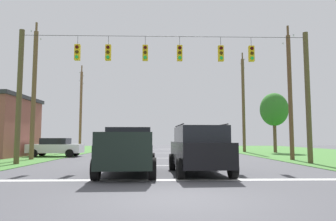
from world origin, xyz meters
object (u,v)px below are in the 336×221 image
at_px(suv_black, 199,149).
at_px(utility_pole_far_right, 243,103).
at_px(distant_car_crossing_white, 56,147).
at_px(utility_pole_mid_left, 34,92).
at_px(overhead_signal_span, 165,85).
at_px(utility_pole_mid_right, 290,94).
at_px(pickup_truck, 128,151).
at_px(utility_pole_far_left, 81,109).
at_px(tree_roadside_right, 274,110).

height_order(suv_black, utility_pole_far_right, utility_pole_far_right).
bearing_deg(suv_black, distant_car_crossing_white, 128.82).
xyz_separation_m(suv_black, distant_car_crossing_white, (-10.22, 12.70, -0.27)).
relative_size(utility_pole_far_right, utility_pole_mid_left, 1.13).
height_order(overhead_signal_span, utility_pole_mid_right, utility_pole_mid_right).
height_order(pickup_truck, utility_pole_mid_left, utility_pole_mid_left).
distance_m(utility_pole_far_left, tree_roadside_right, 21.36).
xyz_separation_m(overhead_signal_span, distant_car_crossing_white, (-8.88, 7.61, -3.85)).
relative_size(utility_pole_far_right, utility_pole_far_left, 1.13).
height_order(overhead_signal_span, suv_black, overhead_signal_span).
relative_size(distant_car_crossing_white, utility_pole_mid_left, 0.43).
distance_m(pickup_truck, utility_pole_far_left, 23.67).
bearing_deg(utility_pole_mid_right, utility_pole_far_left, 142.27).
xyz_separation_m(utility_pole_mid_right, utility_pole_far_left, (-18.12, 14.02, 0.31)).
bearing_deg(utility_pole_far_right, tree_roadside_right, -31.75).
bearing_deg(tree_roadside_right, utility_pole_mid_right, -105.28).
bearing_deg(distant_car_crossing_white, pickup_truck, -60.21).
relative_size(overhead_signal_span, utility_pole_far_right, 1.56).
xyz_separation_m(utility_pole_far_left, tree_roadside_right, (21.16, -2.90, -0.35)).
relative_size(overhead_signal_span, tree_roadside_right, 2.76).
relative_size(pickup_truck, utility_pole_far_right, 0.49).
xyz_separation_m(distant_car_crossing_white, tree_roadside_right, (20.73, 6.51, 3.74)).
bearing_deg(overhead_signal_span, distant_car_crossing_white, 139.41).
height_order(overhead_signal_span, pickup_truck, overhead_signal_span).
bearing_deg(utility_pole_mid_right, overhead_signal_span, -161.28).
height_order(utility_pole_mid_left, utility_pole_far_left, utility_pole_mid_left).
relative_size(utility_pole_mid_left, tree_roadside_right, 1.57).
height_order(pickup_truck, utility_pole_far_right, utility_pole_far_right).
height_order(utility_pole_mid_right, utility_pole_mid_left, utility_pole_mid_left).
bearing_deg(utility_pole_far_right, utility_pole_far_left, 176.36).
distance_m(pickup_truck, distant_car_crossing_white, 14.57).
xyz_separation_m(distant_car_crossing_white, utility_pole_mid_left, (-0.43, -3.70, 3.98)).
bearing_deg(utility_pole_far_left, pickup_truck, -70.81).
distance_m(utility_pole_mid_left, utility_pole_far_left, 13.11).
bearing_deg(tree_roadside_right, pickup_truck, -125.16).
relative_size(pickup_truck, tree_roadside_right, 0.86).
height_order(pickup_truck, suv_black, suv_black).
xyz_separation_m(overhead_signal_span, utility_pole_far_right, (9.06, 15.84, 0.81)).
xyz_separation_m(utility_pole_mid_right, utility_pole_mid_left, (-18.12, 0.91, 0.20)).
height_order(suv_black, utility_pole_mid_right, utility_pole_mid_right).
xyz_separation_m(overhead_signal_span, tree_roadside_right, (11.85, 14.11, -0.11)).
bearing_deg(pickup_truck, overhead_signal_span, 72.02).
bearing_deg(utility_pole_mid_left, overhead_signal_span, -22.74).
height_order(utility_pole_far_right, utility_pole_mid_left, utility_pole_far_right).
bearing_deg(overhead_signal_span, utility_pole_mid_left, 157.26).
height_order(overhead_signal_span, tree_roadside_right, overhead_signal_span).
relative_size(suv_black, utility_pole_far_right, 0.44).
relative_size(utility_pole_mid_right, utility_pole_far_right, 0.85).
height_order(utility_pole_mid_right, utility_pole_far_right, utility_pole_far_right).
xyz_separation_m(suv_black, tree_roadside_right, (10.51, 19.21, 3.47)).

